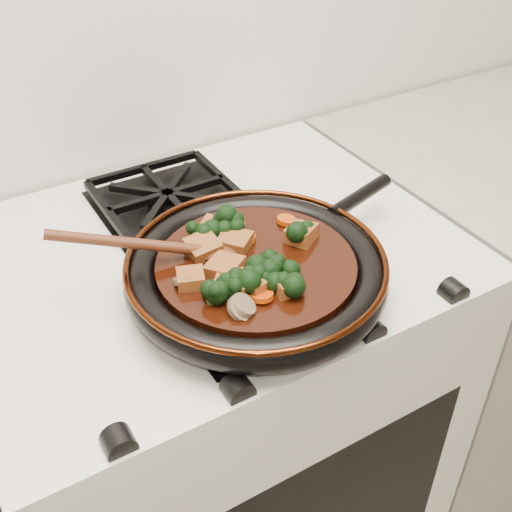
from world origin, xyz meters
TOP-DOWN VIEW (x-y plane):
  - stove at (0.00, 1.69)m, footprint 0.76×0.60m
  - burner_grate_front at (0.00, 1.55)m, footprint 0.23×0.23m
  - burner_grate_back at (0.00, 1.83)m, footprint 0.23×0.23m
  - skillet at (0.01, 1.55)m, footprint 0.48×0.36m
  - braising_sauce at (0.01, 1.55)m, footprint 0.28×0.28m
  - tofu_cube_0 at (-0.02, 1.50)m, footprint 0.05×0.04m
  - tofu_cube_1 at (-0.05, 1.52)m, footprint 0.06×0.06m
  - tofu_cube_2 at (0.00, 1.60)m, footprint 0.06×0.06m
  - tofu_cube_3 at (0.09, 1.57)m, footprint 0.06×0.06m
  - tofu_cube_4 at (0.01, 1.62)m, footprint 0.05×0.05m
  - tofu_cube_5 at (0.01, 1.48)m, footprint 0.04×0.04m
  - tofu_cube_6 at (-0.04, 1.55)m, footprint 0.06×0.06m
  - tofu_cube_7 at (-0.04, 1.61)m, footprint 0.04×0.04m
  - tofu_cube_8 at (-0.09, 1.56)m, footprint 0.05×0.05m
  - tofu_cube_9 at (-0.01, 1.65)m, footprint 0.05×0.05m
  - broccoli_floret_0 at (-0.08, 1.51)m, footprint 0.08×0.08m
  - broccoli_floret_1 at (-0.03, 1.51)m, footprint 0.09×0.09m
  - broccoli_floret_2 at (-0.01, 1.52)m, footprint 0.07×0.08m
  - broccoli_floret_3 at (0.02, 1.52)m, footprint 0.09×0.09m
  - broccoli_floret_4 at (0.01, 1.63)m, footprint 0.08×0.08m
  - broccoli_floret_5 at (-0.03, 1.63)m, footprint 0.08×0.08m
  - broccoli_floret_6 at (0.09, 1.57)m, footprint 0.08×0.09m
  - broccoli_floret_7 at (0.02, 1.63)m, footprint 0.09×0.09m
  - broccoli_floret_8 at (0.01, 1.48)m, footprint 0.07×0.06m
  - broccoli_floret_9 at (-0.06, 1.51)m, footprint 0.06×0.06m
  - carrot_coin_0 at (-0.02, 1.48)m, footprint 0.03×0.03m
  - carrot_coin_1 at (0.02, 1.60)m, footprint 0.03×0.03m
  - carrot_coin_2 at (-0.03, 1.52)m, footprint 0.03×0.03m
  - carrot_coin_3 at (0.10, 1.61)m, footprint 0.03×0.03m
  - carrot_coin_4 at (-0.07, 1.52)m, footprint 0.03×0.03m
  - carrot_coin_5 at (-0.03, 1.53)m, footprint 0.03×0.03m
  - mushroom_slice_0 at (-0.09, 1.56)m, footprint 0.04×0.04m
  - mushroom_slice_1 at (-0.06, 1.48)m, footprint 0.05×0.05m
  - mushroom_slice_2 at (-0.06, 1.47)m, footprint 0.04×0.04m
  - wooden_spoon at (-0.08, 1.61)m, footprint 0.15×0.08m

SIDE VIEW (x-z plane):
  - stove at x=0.00m, z-range 0.00..0.90m
  - burner_grate_front at x=0.00m, z-range 0.90..0.93m
  - burner_grate_back at x=0.00m, z-range 0.90..0.93m
  - skillet at x=0.01m, z-range 0.92..0.97m
  - braising_sauce at x=0.01m, z-range 0.94..0.96m
  - carrot_coin_0 at x=-0.02m, z-range 0.96..0.97m
  - carrot_coin_1 at x=0.02m, z-range 0.96..0.97m
  - carrot_coin_2 at x=-0.03m, z-range 0.96..0.97m
  - carrot_coin_3 at x=0.10m, z-range 0.96..0.97m
  - carrot_coin_4 at x=-0.07m, z-range 0.96..0.97m
  - carrot_coin_5 at x=-0.03m, z-range 0.96..0.97m
  - mushroom_slice_0 at x=-0.09m, z-range 0.95..0.98m
  - mushroom_slice_1 at x=-0.06m, z-range 0.95..0.98m
  - mushroom_slice_2 at x=-0.06m, z-range 0.95..0.98m
  - tofu_cube_9 at x=-0.01m, z-range 0.95..0.98m
  - tofu_cube_5 at x=0.01m, z-range 0.95..0.98m
  - tofu_cube_0 at x=-0.02m, z-range 0.96..0.98m
  - tofu_cube_4 at x=0.01m, z-range 0.95..0.98m
  - tofu_cube_8 at x=-0.09m, z-range 0.96..0.98m
  - tofu_cube_2 at x=0.00m, z-range 0.96..0.98m
  - broccoli_floret_5 at x=-0.03m, z-range 0.94..0.99m
  - tofu_cube_1 at x=-0.05m, z-range 0.95..0.98m
  - tofu_cube_7 at x=-0.04m, z-range 0.95..0.98m
  - tofu_cube_3 at x=0.09m, z-range 0.95..0.98m
  - tofu_cube_6 at x=-0.04m, z-range 0.95..0.98m
  - broccoli_floret_8 at x=0.01m, z-range 0.94..1.00m
  - broccoli_floret_6 at x=0.09m, z-range 0.94..1.00m
  - broccoli_floret_4 at x=0.01m, z-range 0.94..1.00m
  - broccoli_floret_3 at x=0.02m, z-range 0.93..1.00m
  - broccoli_floret_2 at x=-0.01m, z-range 0.94..1.00m
  - broccoli_floret_0 at x=-0.08m, z-range 0.94..1.00m
  - broccoli_floret_9 at x=-0.06m, z-range 0.94..1.00m
  - broccoli_floret_1 at x=-0.03m, z-range 0.94..1.00m
  - broccoli_floret_7 at x=0.02m, z-range 0.94..1.01m
  - wooden_spoon at x=-0.08m, z-range 0.86..1.10m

